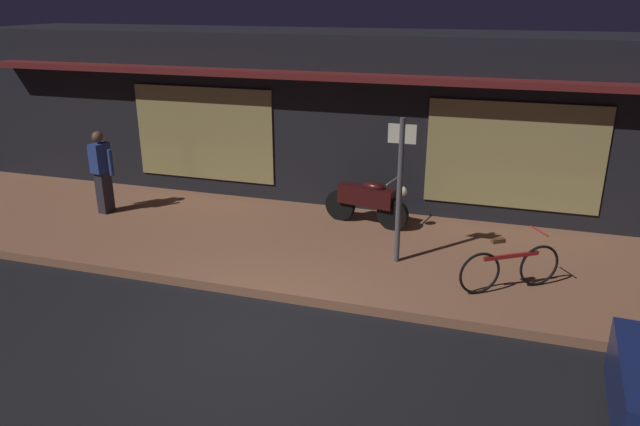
{
  "coord_description": "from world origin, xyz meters",
  "views": [
    {
      "loc": [
        3.01,
        -6.38,
        4.3
      ],
      "look_at": [
        0.25,
        2.4,
        0.95
      ],
      "focal_mm": 33.56,
      "sensor_mm": 36.0,
      "label": 1
    }
  ],
  "objects_px": {
    "bicycle_parked": "(510,268)",
    "sign_post": "(400,183)",
    "motorcycle": "(368,200)",
    "person_photographer": "(102,170)"
  },
  "relations": [
    {
      "from": "bicycle_parked",
      "to": "sign_post",
      "type": "relative_size",
      "value": 0.59
    },
    {
      "from": "motorcycle",
      "to": "person_photographer",
      "type": "bearing_deg",
      "value": -170.28
    },
    {
      "from": "bicycle_parked",
      "to": "person_photographer",
      "type": "distance_m",
      "value": 7.96
    },
    {
      "from": "bicycle_parked",
      "to": "motorcycle",
      "type": "bearing_deg",
      "value": 142.55
    },
    {
      "from": "bicycle_parked",
      "to": "sign_post",
      "type": "bearing_deg",
      "value": 163.91
    },
    {
      "from": "bicycle_parked",
      "to": "sign_post",
      "type": "distance_m",
      "value": 2.11
    },
    {
      "from": "motorcycle",
      "to": "bicycle_parked",
      "type": "height_order",
      "value": "motorcycle"
    },
    {
      "from": "bicycle_parked",
      "to": "sign_post",
      "type": "height_order",
      "value": "sign_post"
    },
    {
      "from": "motorcycle",
      "to": "bicycle_parked",
      "type": "xyz_separation_m",
      "value": [
        2.63,
        -2.02,
        -0.14
      ]
    },
    {
      "from": "person_photographer",
      "to": "bicycle_parked",
      "type": "bearing_deg",
      "value": -8.11
    }
  ]
}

